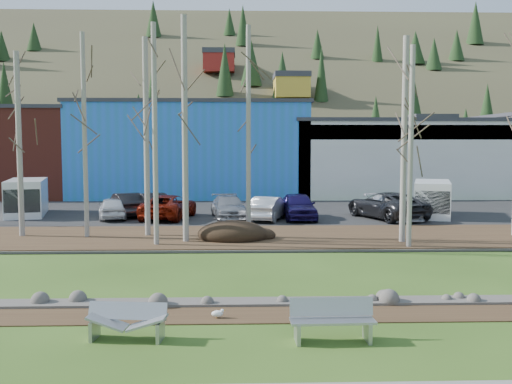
{
  "coord_description": "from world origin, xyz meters",
  "views": [
    {
      "loc": [
        -1.87,
        -13.06,
        4.61
      ],
      "look_at": [
        -1.09,
        12.14,
        2.5
      ],
      "focal_mm": 40.0,
      "sensor_mm": 36.0,
      "label": 1
    }
  ],
  "objects_px": {
    "bench_intact": "(332,320)",
    "car_0": "(112,208)",
    "car_8": "(126,204)",
    "car_5": "(269,208)",
    "car_9": "(228,207)",
    "car_4": "(298,206)",
    "van_grey": "(26,198)",
    "car_6": "(386,205)",
    "van_white": "(432,199)",
    "car_1": "(150,204)",
    "car_7": "(393,207)",
    "bench_damaged": "(127,321)",
    "car_2": "(169,207)",
    "seagull": "(218,313)",
    "car_3": "(229,207)"
  },
  "relations": [
    {
      "from": "bench_intact",
      "to": "car_4",
      "type": "relative_size",
      "value": 0.43
    },
    {
      "from": "bench_intact",
      "to": "car_7",
      "type": "xyz_separation_m",
      "value": [
        7.1,
        20.71,
        0.36
      ]
    },
    {
      "from": "car_6",
      "to": "van_white",
      "type": "height_order",
      "value": "van_white"
    },
    {
      "from": "bench_intact",
      "to": "van_grey",
      "type": "bearing_deg",
      "value": 122.45
    },
    {
      "from": "car_8",
      "to": "van_grey",
      "type": "distance_m",
      "value": 6.36
    },
    {
      "from": "car_3",
      "to": "car_0",
      "type": "bearing_deg",
      "value": 174.94
    },
    {
      "from": "seagull",
      "to": "van_white",
      "type": "distance_m",
      "value": 23.75
    },
    {
      "from": "car_0",
      "to": "car_9",
      "type": "bearing_deg",
      "value": 169.33
    },
    {
      "from": "bench_damaged",
      "to": "car_0",
      "type": "height_order",
      "value": "car_0"
    },
    {
      "from": "car_3",
      "to": "bench_intact",
      "type": "bearing_deg",
      "value": -91.33
    },
    {
      "from": "van_white",
      "to": "car_3",
      "type": "bearing_deg",
      "value": -160.7
    },
    {
      "from": "car_5",
      "to": "seagull",
      "type": "bearing_deg",
      "value": 100.41
    },
    {
      "from": "car_1",
      "to": "car_9",
      "type": "height_order",
      "value": "car_1"
    },
    {
      "from": "car_9",
      "to": "van_grey",
      "type": "xyz_separation_m",
      "value": [
        -12.76,
        1.46,
        0.46
      ]
    },
    {
      "from": "car_4",
      "to": "bench_intact",
      "type": "bearing_deg",
      "value": -95.92
    },
    {
      "from": "car_5",
      "to": "van_grey",
      "type": "height_order",
      "value": "van_grey"
    },
    {
      "from": "car_2",
      "to": "van_grey",
      "type": "xyz_separation_m",
      "value": [
        -9.17,
        1.86,
        0.4
      ]
    },
    {
      "from": "car_6",
      "to": "van_grey",
      "type": "height_order",
      "value": "van_grey"
    },
    {
      "from": "seagull",
      "to": "car_2",
      "type": "height_order",
      "value": "car_2"
    },
    {
      "from": "car_1",
      "to": "car_6",
      "type": "bearing_deg",
      "value": 147.53
    },
    {
      "from": "car_4",
      "to": "van_grey",
      "type": "bearing_deg",
      "value": 170.16
    },
    {
      "from": "car_7",
      "to": "car_8",
      "type": "relative_size",
      "value": 1.11
    },
    {
      "from": "seagull",
      "to": "car_5",
      "type": "xyz_separation_m",
      "value": [
        2.35,
        18.8,
        0.69
      ]
    },
    {
      "from": "car_0",
      "to": "car_4",
      "type": "distance_m",
      "value": 11.18
    },
    {
      "from": "car_0",
      "to": "car_7",
      "type": "bearing_deg",
      "value": 163.83
    },
    {
      "from": "bench_damaged",
      "to": "car_5",
      "type": "bearing_deg",
      "value": 83.93
    },
    {
      "from": "seagull",
      "to": "car_9",
      "type": "height_order",
      "value": "car_9"
    },
    {
      "from": "car_8",
      "to": "bench_intact",
      "type": "bearing_deg",
      "value": 86.5
    },
    {
      "from": "car_4",
      "to": "van_white",
      "type": "height_order",
      "value": "van_white"
    },
    {
      "from": "car_5",
      "to": "van_white",
      "type": "xyz_separation_m",
      "value": [
        10.24,
        1.31,
        0.39
      ]
    },
    {
      "from": "bench_damaged",
      "to": "car_7",
      "type": "bearing_deg",
      "value": 65.99
    },
    {
      "from": "car_5",
      "to": "van_grey",
      "type": "xyz_separation_m",
      "value": [
        -15.17,
        2.61,
        0.43
      ]
    },
    {
      "from": "car_9",
      "to": "seagull",
      "type": "bearing_deg",
      "value": -98.45
    },
    {
      "from": "bench_damaged",
      "to": "car_6",
      "type": "height_order",
      "value": "car_6"
    },
    {
      "from": "car_1",
      "to": "car_2",
      "type": "bearing_deg",
      "value": 108.76
    },
    {
      "from": "car_2",
      "to": "car_5",
      "type": "distance_m",
      "value": 6.05
    },
    {
      "from": "car_8",
      "to": "car_5",
      "type": "bearing_deg",
      "value": 140.91
    },
    {
      "from": "car_4",
      "to": "van_white",
      "type": "bearing_deg",
      "value": 4.61
    },
    {
      "from": "bench_intact",
      "to": "car_2",
      "type": "bearing_deg",
      "value": 105.26
    },
    {
      "from": "van_grey",
      "to": "car_8",
      "type": "bearing_deg",
      "value": -18.5
    },
    {
      "from": "seagull",
      "to": "car_7",
      "type": "xyz_separation_m",
      "value": [
        9.85,
        18.95,
        0.7
      ]
    },
    {
      "from": "seagull",
      "to": "car_6",
      "type": "distance_m",
      "value": 21.42
    },
    {
      "from": "car_6",
      "to": "van_white",
      "type": "distance_m",
      "value": 3.24
    },
    {
      "from": "car_8",
      "to": "car_6",
      "type": "bearing_deg",
      "value": 148.17
    },
    {
      "from": "seagull",
      "to": "car_5",
      "type": "distance_m",
      "value": 18.96
    },
    {
      "from": "bench_intact",
      "to": "car_0",
      "type": "distance_m",
      "value": 23.42
    },
    {
      "from": "bench_intact",
      "to": "bench_damaged",
      "type": "distance_m",
      "value": 4.84
    },
    {
      "from": "seagull",
      "to": "car_4",
      "type": "height_order",
      "value": "car_4"
    },
    {
      "from": "bench_intact",
      "to": "car_0",
      "type": "height_order",
      "value": "car_0"
    },
    {
      "from": "car_4",
      "to": "van_white",
      "type": "xyz_separation_m",
      "value": [
        8.46,
        1.0,
        0.3
      ]
    }
  ]
}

